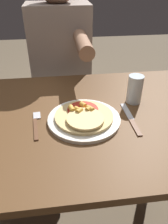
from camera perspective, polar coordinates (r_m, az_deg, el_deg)
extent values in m
plane|color=brown|center=(1.44, -1.21, -26.24)|extent=(8.00, 8.00, 0.00)
cube|color=brown|center=(0.89, -1.77, -1.73)|extent=(1.24, 0.79, 0.03)
cylinder|color=brown|center=(1.51, 18.78, -4.40)|extent=(0.06, 0.06, 0.72)
cylinder|color=silver|center=(0.85, 0.00, -1.86)|extent=(0.28, 0.28, 0.01)
cylinder|color=#DBBC7A|center=(0.84, 0.00, -1.14)|extent=(0.23, 0.23, 0.01)
cylinder|color=#B22D1E|center=(0.86, -0.28, 0.54)|extent=(0.12, 0.12, 0.00)
cylinder|color=#E8C881|center=(0.80, 0.33, -1.77)|extent=(0.14, 0.14, 0.01)
cylinder|color=gold|center=(0.85, 1.57, 0.88)|extent=(0.03, 0.04, 0.02)
cylinder|color=gold|center=(0.85, -3.26, 0.87)|extent=(0.03, 0.04, 0.02)
cylinder|color=gold|center=(0.84, -1.23, 0.29)|extent=(0.03, 0.03, 0.02)
cylinder|color=gold|center=(0.85, -1.76, 0.71)|extent=(0.03, 0.03, 0.02)
cylinder|color=gold|center=(0.85, 1.20, 0.78)|extent=(0.03, 0.03, 0.02)
cylinder|color=gold|center=(0.87, -0.26, 1.87)|extent=(0.03, 0.03, 0.02)
cube|color=brown|center=(0.82, -12.51, -4.35)|extent=(0.03, 0.13, 0.00)
cube|color=silver|center=(0.89, -12.20, -0.92)|extent=(0.03, 0.05, 0.00)
cube|color=brown|center=(0.83, 13.29, -3.94)|extent=(0.02, 0.10, 0.00)
cube|color=silver|center=(0.92, 11.13, 0.20)|extent=(0.02, 0.12, 0.00)
cylinder|color=silver|center=(0.96, 13.13, 5.81)|extent=(0.06, 0.06, 0.12)
cylinder|color=#2D2D38|center=(1.64, -7.80, -4.02)|extent=(0.11, 0.11, 0.51)
cylinder|color=#2D2D38|center=(1.64, -2.26, -3.62)|extent=(0.11, 0.11, 0.51)
cube|color=gray|center=(1.38, -6.16, 14.45)|extent=(0.35, 0.22, 0.58)
cylinder|color=#8E664C|center=(1.09, -0.28, 17.40)|extent=(0.07, 0.30, 0.07)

